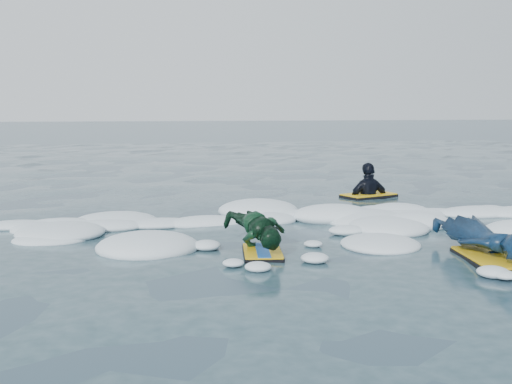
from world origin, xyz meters
TOP-DOWN VIEW (x-y plane):
  - ground at (0.00, 0.00)m, footprint 120.00×120.00m
  - foam_band at (0.00, 1.03)m, footprint 12.00×3.10m
  - prone_woman_unit at (2.45, -1.19)m, footprint 0.69×1.63m
  - prone_child_unit at (0.04, -0.45)m, footprint 0.73×1.27m
  - waiting_rider_unit at (2.79, 3.54)m, footprint 1.14×0.89m

SIDE VIEW (x-z plane):
  - waiting_rider_unit at x=2.79m, z-range -0.84..0.66m
  - ground at x=0.00m, z-range 0.00..0.00m
  - foam_band at x=0.00m, z-range -0.15..0.15m
  - prone_woman_unit at x=2.45m, z-range 0.01..0.43m
  - prone_child_unit at x=0.04m, z-range 0.00..0.47m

